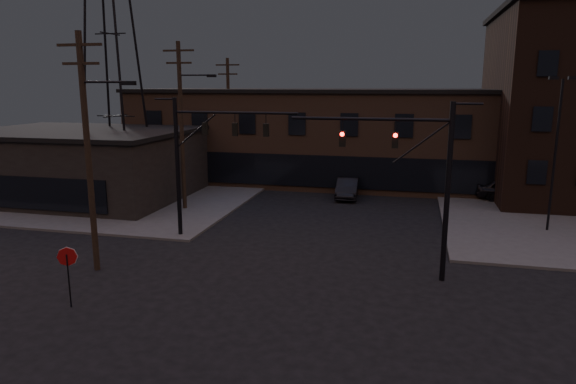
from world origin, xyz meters
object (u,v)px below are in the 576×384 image
object	(u,v)px
traffic_signal_near	(422,172)
stop_sign	(68,263)
parked_car_lot_a	(512,190)
car_crossing	(347,188)
traffic_signal_far	(198,152)
parked_car_lot_b	(567,190)

from	to	relation	value
traffic_signal_near	stop_sign	distance (m)	15.17
parked_car_lot_a	car_crossing	distance (m)	12.23
traffic_signal_far	parked_car_lot_b	world-z (taller)	traffic_signal_far
traffic_signal_far	parked_car_lot_a	world-z (taller)	traffic_signal_far
stop_sign	parked_car_lot_a	world-z (taller)	stop_sign
traffic_signal_near	parked_car_lot_a	bearing A→B (deg)	68.22
stop_sign	parked_car_lot_b	distance (m)	35.72
parked_car_lot_b	car_crossing	distance (m)	16.75
parked_car_lot_a	traffic_signal_near	bearing A→B (deg)	169.08
traffic_signal_near	parked_car_lot_a	xyz separation A→B (m)	(6.95, 17.40, -3.93)
traffic_signal_near	car_crossing	xyz separation A→B (m)	(-5.23, 16.31, -4.17)
stop_sign	parked_car_lot_a	size ratio (longest dim) A/B	0.49
traffic_signal_far	traffic_signal_near	bearing A→B (deg)	-16.17
traffic_signal_near	stop_sign	size ratio (longest dim) A/B	3.23
car_crossing	parked_car_lot_b	bearing A→B (deg)	7.66
stop_sign	car_crossing	distance (m)	24.22
stop_sign	parked_car_lot_a	distance (m)	31.36
stop_sign	car_crossing	bearing A→B (deg)	70.38
traffic_signal_near	traffic_signal_far	size ratio (longest dim) A/B	1.00
traffic_signal_near	traffic_signal_far	xyz separation A→B (m)	(-12.07, 3.50, 0.08)
traffic_signal_far	parked_car_lot_a	bearing A→B (deg)	36.15
traffic_signal_far	stop_sign	distance (m)	10.55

